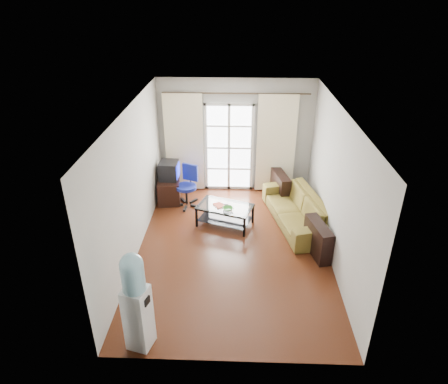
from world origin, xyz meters
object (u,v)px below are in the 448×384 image
object	(u,v)px
sofa	(297,209)
tv_stand	(169,190)
coffee_table	(225,213)
task_chair	(187,194)
water_cooler	(136,300)
crt_tv	(168,170)

from	to	relation	value
sofa	tv_stand	size ratio (longest dim) A/B	3.16
coffee_table	tv_stand	world-z (taller)	tv_stand
coffee_table	sofa	bearing A→B (deg)	5.28
tv_stand	task_chair	xyz separation A→B (m)	(0.45, -0.21, 0.01)
sofa	water_cooler	xyz separation A→B (m)	(-2.57, -3.34, 0.49)
sofa	tv_stand	xyz separation A→B (m)	(-2.84, 0.90, -0.05)
tv_stand	crt_tv	xyz separation A→B (m)	(0.00, 0.03, 0.48)
tv_stand	task_chair	world-z (taller)	task_chair
tv_stand	water_cooler	distance (m)	4.28
coffee_table	tv_stand	bearing A→B (deg)	142.22
sofa	crt_tv	size ratio (longest dim) A/B	4.94
task_chair	water_cooler	world-z (taller)	water_cooler
sofa	task_chair	bearing A→B (deg)	-119.16
tv_stand	sofa	bearing A→B (deg)	-24.20
sofa	tv_stand	bearing A→B (deg)	-120.76
coffee_table	tv_stand	distance (m)	1.69
crt_tv	task_chair	xyz separation A→B (m)	(0.45, -0.24, -0.47)
sofa	tv_stand	world-z (taller)	sofa
coffee_table	water_cooler	distance (m)	3.42
task_chair	water_cooler	xyz separation A→B (m)	(-0.18, -4.03, 0.53)
sofa	coffee_table	xyz separation A→B (m)	(-1.51, -0.14, -0.03)
tv_stand	water_cooler	xyz separation A→B (m)	(0.27, -4.24, 0.54)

